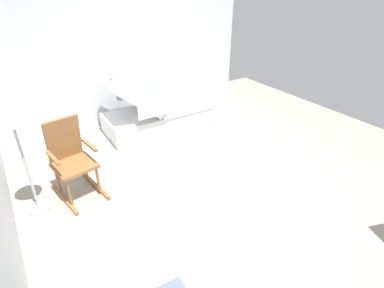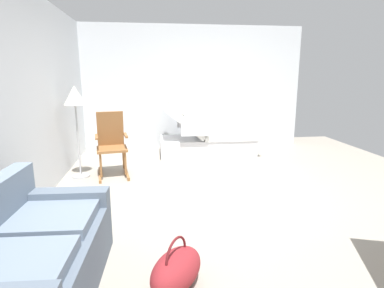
{
  "view_description": "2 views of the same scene",
  "coord_description": "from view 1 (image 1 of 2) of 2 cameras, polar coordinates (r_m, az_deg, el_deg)",
  "views": [
    {
      "loc": [
        -2.44,
        2.09,
        2.58
      ],
      "look_at": [
        0.21,
        0.36,
        0.78
      ],
      "focal_mm": 28.37,
      "sensor_mm": 36.0,
      "label": 1
    },
    {
      "loc": [
        -4.1,
        0.96,
        1.65
      ],
      "look_at": [
        -0.2,
        0.43,
        0.78
      ],
      "focal_mm": 29.53,
      "sensor_mm": 36.0,
      "label": 2
    }
  ],
  "objects": [
    {
      "name": "floor_lamp",
      "position": [
        3.74,
        -30.93,
        3.98
      ],
      "size": [
        0.34,
        0.34,
        1.48
      ],
      "color": "#B2B5BA",
      "rests_on": "ground"
    },
    {
      "name": "hospital_bed",
      "position": [
        5.72,
        -6.35,
        6.06
      ],
      "size": [
        1.06,
        2.08,
        1.18
      ],
      "color": "silver",
      "rests_on": "ground"
    },
    {
      "name": "ground_plane",
      "position": [
        4.12,
        5.88,
        -9.38
      ],
      "size": [
        7.46,
        7.46,
        0.0
      ],
      "primitive_type": "plane",
      "color": "gray"
    },
    {
      "name": "rocking_chair",
      "position": [
        4.16,
        -21.74,
        -2.73
      ],
      "size": [
        0.83,
        0.59,
        1.05
      ],
      "color": "brown",
      "rests_on": "ground"
    },
    {
      "name": "side_wall",
      "position": [
        5.99,
        -12.49,
        17.06
      ],
      "size": [
        0.1,
        4.98,
        2.7
      ],
      "primitive_type": "cube",
      "color": "silver",
      "rests_on": "ground"
    }
  ]
}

